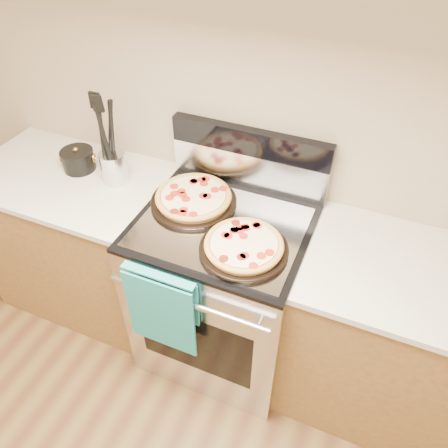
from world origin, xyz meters
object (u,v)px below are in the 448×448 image
at_px(range_body, 224,292).
at_px(saucepan, 78,161).
at_px(pepperoni_pizza_front, 244,246).
at_px(utensil_crock, 114,167).
at_px(pepperoni_pizza_back, 194,198).

xyz_separation_m(range_body, saucepan, (-0.85, 0.11, 0.51)).
distance_m(pepperoni_pizza_front, utensil_crock, 0.80).
bearing_deg(pepperoni_pizza_front, range_body, 138.20).
relative_size(pepperoni_pizza_back, pepperoni_pizza_front, 1.08).
bearing_deg(pepperoni_pizza_back, range_body, -21.41).
bearing_deg(utensil_crock, pepperoni_pizza_back, -3.39).
xyz_separation_m(pepperoni_pizza_back, pepperoni_pizza_front, (0.32, -0.20, -0.00)).
relative_size(pepperoni_pizza_front, saucepan, 2.26).
bearing_deg(saucepan, utensil_crock, -3.87).
height_order(utensil_crock, saucepan, utensil_crock).
bearing_deg(range_body, pepperoni_pizza_back, 158.59).
xyz_separation_m(range_body, utensil_crock, (-0.62, 0.10, 0.54)).
xyz_separation_m(range_body, pepperoni_pizza_back, (-0.18, 0.07, 0.50)).
xyz_separation_m(utensil_crock, saucepan, (-0.23, 0.02, -0.03)).
distance_m(range_body, pepperoni_pizza_front, 0.54).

